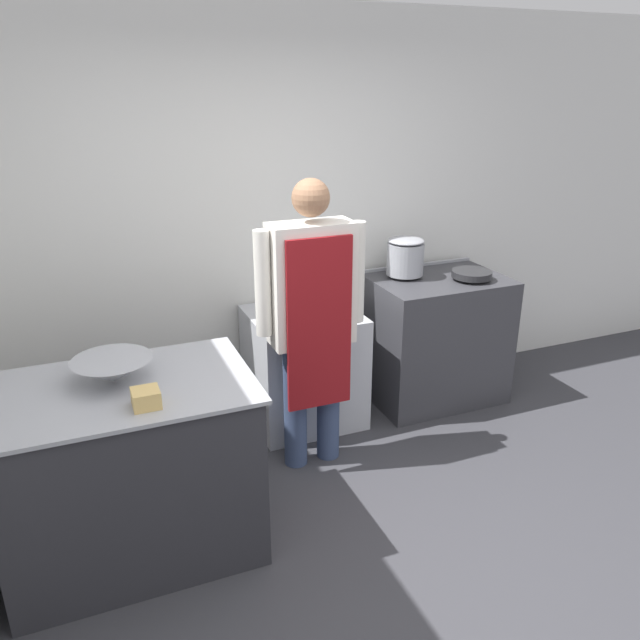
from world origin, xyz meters
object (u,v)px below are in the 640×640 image
Objects in this scene: stove at (435,338)px; plastic_tub at (146,398)px; saute_pan at (472,274)px; fridge_unit at (304,367)px; stock_pot at (405,256)px; mixing_bowl at (113,370)px; person_cook at (312,310)px.

plastic_tub is at bearing -153.22° from stove.
plastic_tub is 0.42× the size of saute_pan.
stock_pot is (0.80, 0.08, 0.68)m from fridge_unit.
stove is 2.46m from mixing_bowl.
person_cook reaches higher than stove.
fridge_unit is at bearing 44.45° from plastic_tub.
fridge_unit is at bearing 177.73° from stove.
person_cook reaches higher than mixing_bowl.
plastic_tub is (-2.17, -1.09, 0.49)m from stove.
stock_pot reaches higher than stove.
fridge_unit is 1.71m from plastic_tub.
stock_pot is at bearing 150.64° from stove.
saute_pan is at bearing -30.55° from stock_pot.
stock_pot reaches higher than saute_pan.
stove is at bearing -2.27° from fridge_unit.
fridge_unit is 2.95× the size of stock_pot.
stove is 2.54× the size of mixing_bowl.
stove is 1.20× the size of fridge_unit.
plastic_tub is 0.44× the size of stock_pot.
person_cook is 14.85× the size of plastic_tub.
person_cook is 1.11m from stock_pot.
stock_pot is (0.94, 0.58, 0.08)m from person_cook.
stock_pot is at bearing 31.80° from person_cook.
fridge_unit is at bearing 74.61° from person_cook.
stock_pot is (2.06, 0.91, 0.11)m from mixing_bowl.
mixing_bowl reaches higher than plastic_tub.
person_cook reaches higher than plastic_tub.
plastic_tub is at bearing -148.15° from person_cook.
stove reaches higher than fridge_unit.
mixing_bowl is at bearing -156.24° from stock_pot.
saute_pan is at bearing 22.52° from plastic_tub.
mixing_bowl is 2.55m from saute_pan.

